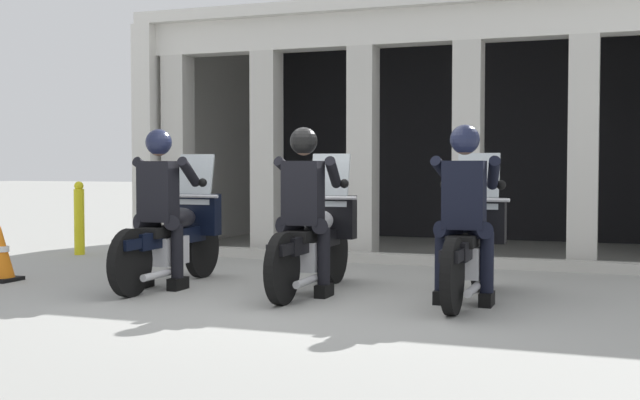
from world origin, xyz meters
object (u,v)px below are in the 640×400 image
motorcycle_left (175,236)px  police_officer_left (160,195)px  police_officer_center (304,196)px  bollard_kerbside (79,218)px  motorcycle_center (315,240)px  traffic_cone_flank (1,254)px  police_officer_right (465,198)px  motorcycle_right (470,245)px

motorcycle_left → police_officer_left: bearing=-81.4°
police_officer_center → bollard_kerbside: size_ratio=1.58×
motorcycle_center → bollard_kerbside: bearing=165.2°
traffic_cone_flank → motorcycle_center: bearing=8.2°
police_officer_left → traffic_cone_flank: (-1.87, -0.11, -0.65)m
police_officer_left → traffic_cone_flank: police_officer_left is taller
motorcycle_left → motorcycle_center: size_ratio=1.00×
police_officer_right → bollard_kerbside: (-5.67, 2.20, -0.44)m
police_officer_center → bollard_kerbside: (-4.17, 2.23, -0.44)m
motorcycle_center → motorcycle_left: bearing=-166.5°
motorcycle_center → motorcycle_right: bearing=11.2°
police_officer_left → police_officer_right: 3.01m
police_officer_center → police_officer_right: same height
motorcycle_center → police_officer_center: police_officer_center is taller
police_officer_center → motorcycle_center: bearing=100.0°
motorcycle_right → police_officer_left: bearing=-169.8°
motorcycle_center → motorcycle_right: same height
motorcycle_left → bollard_kerbside: size_ratio=2.03×
motorcycle_left → traffic_cone_flank: (-1.87, -0.40, -0.21)m
motorcycle_center → motorcycle_right: (1.50, 0.03, 0.00)m
motorcycle_left → traffic_cone_flank: bearing=-159.1°
motorcycle_right → bollard_kerbside: (-5.67, 1.92, -0.00)m
police_officer_left → police_officer_right: same height
police_officer_right → traffic_cone_flank: (-4.87, -0.23, -0.65)m
police_officer_left → bollard_kerbside: (-2.67, 2.31, -0.44)m
police_officer_center → bollard_kerbside: bearing=162.1°
police_officer_right → bollard_kerbside: 6.10m
motorcycle_left → police_officer_right: police_officer_right is taller
police_officer_left → motorcycle_left: bearing=98.6°
traffic_cone_flank → motorcycle_right: bearing=6.0°
police_officer_right → motorcycle_right: bearing=92.4°
police_officer_left → bollard_kerbside: size_ratio=1.58×
police_officer_center → motorcycle_left: bearing=-177.3°
police_officer_right → traffic_cone_flank: size_ratio=2.69×
motorcycle_center → bollard_kerbside: size_ratio=2.03×
police_officer_center → motorcycle_right: police_officer_center is taller
motorcycle_left → police_officer_right: bearing=5.6°
motorcycle_center → bollard_kerbside: motorcycle_center is taller
motorcycle_left → police_officer_center: (1.50, -0.20, 0.44)m
motorcycle_right → police_officer_right: size_ratio=1.29×
traffic_cone_flank → bollard_kerbside: size_ratio=0.59×
police_officer_left → police_officer_right: (3.01, 0.11, 0.00)m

